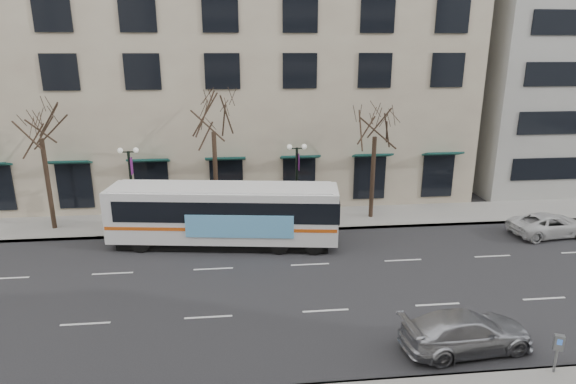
{
  "coord_description": "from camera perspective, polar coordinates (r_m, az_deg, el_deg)",
  "views": [
    {
      "loc": [
        1.5,
        -20.35,
        10.92
      ],
      "look_at": [
        3.84,
        2.28,
        4.0
      ],
      "focal_mm": 30.0,
      "sensor_mm": 36.0,
      "label": 1
    }
  ],
  "objects": [
    {
      "name": "lamp_post_left",
      "position": [
        30.34,
        -18.05,
        0.83
      ],
      "size": [
        1.22,
        0.45,
        5.21
      ],
      "color": "black",
      "rests_on": "ground"
    },
    {
      "name": "silver_car",
      "position": [
        19.81,
        20.41,
        -15.23
      ],
      "size": [
        5.19,
        2.54,
        1.45
      ],
      "primitive_type": "imported",
      "rotation": [
        0.0,
        0.0,
        1.67
      ],
      "color": "#A9ABB1",
      "rests_on": "ground"
    },
    {
      "name": "tree_far_mid",
      "position": [
        29.46,
        -8.89,
        8.89
      ],
      "size": [
        3.6,
        3.6,
        8.55
      ],
      "color": "black",
      "rests_on": "ground"
    },
    {
      "name": "white_pickup",
      "position": [
        32.84,
        28.59,
        -3.42
      ],
      "size": [
        5.02,
        2.75,
        1.33
      ],
      "primitive_type": "imported",
      "rotation": [
        0.0,
        0.0,
        1.69
      ],
      "color": "silver",
      "rests_on": "ground"
    },
    {
      "name": "pay_station",
      "position": [
        19.4,
        29.38,
        -15.58
      ],
      "size": [
        0.36,
        0.31,
        1.44
      ],
      "rotation": [
        0.0,
        0.0,
        -0.41
      ],
      "color": "slate",
      "rests_on": "sidewalk_near"
    },
    {
      "name": "tree_far_left",
      "position": [
        31.61,
        -27.43,
        7.37
      ],
      "size": [
        3.6,
        3.6,
        8.34
      ],
      "color": "black",
      "rests_on": "ground"
    },
    {
      "name": "building_hotel",
      "position": [
        41.51,
        -11.32,
        18.1
      ],
      "size": [
        40.0,
        20.0,
        24.0
      ],
      "primitive_type": "cube",
      "color": "tan",
      "rests_on": "ground"
    },
    {
      "name": "city_bus",
      "position": [
        27.32,
        -7.44,
        -2.51
      ],
      "size": [
        13.08,
        4.52,
        3.47
      ],
      "rotation": [
        0.0,
        0.0,
        -0.14
      ],
      "color": "white",
      "rests_on": "ground"
    },
    {
      "name": "sidewalk_far",
      "position": [
        31.48,
        0.83,
        -3.23
      ],
      "size": [
        80.0,
        4.0,
        0.15
      ],
      "primitive_type": "cube",
      "color": "gray",
      "rests_on": "ground"
    },
    {
      "name": "lamp_post_right",
      "position": [
        29.85,
        1.05,
        1.42
      ],
      "size": [
        1.22,
        0.45,
        5.21
      ],
      "color": "black",
      "rests_on": "ground"
    },
    {
      "name": "ground",
      "position": [
        23.14,
        -9.1,
        -11.47
      ],
      "size": [
        160.0,
        160.0,
        0.0
      ],
      "primitive_type": "plane",
      "color": "black",
      "rests_on": "ground"
    },
    {
      "name": "tree_far_right",
      "position": [
        30.69,
        10.34,
        8.22
      ],
      "size": [
        3.6,
        3.6,
        8.06
      ],
      "color": "black",
      "rests_on": "ground"
    }
  ]
}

